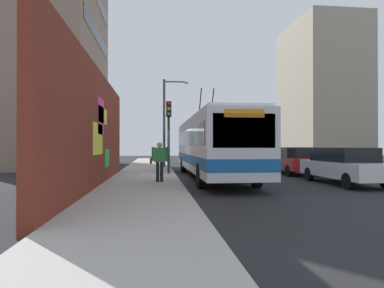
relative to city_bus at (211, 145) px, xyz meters
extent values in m
plane|color=#232326|center=(0.36, 1.80, -1.73)|extent=(80.00, 80.00, 0.00)
cube|color=#ADA8A0|center=(0.36, 3.40, -1.65)|extent=(48.00, 3.20, 0.15)
cube|color=maroon|center=(-3.69, 5.15, 0.55)|extent=(13.90, 0.30, 4.56)
cube|color=#F2338C|center=(-3.62, 4.99, 1.08)|extent=(1.40, 0.02, 1.42)
cube|color=yellow|center=(-4.23, 4.99, 0.18)|extent=(1.97, 0.02, 1.16)
cube|color=yellow|center=(-3.17, 4.99, 1.15)|extent=(2.20, 0.02, 0.64)
cube|color=green|center=(-1.97, 4.99, -0.61)|extent=(1.22, 0.02, 0.78)
cube|color=gray|center=(11.08, 11.00, 8.21)|extent=(12.42, 6.67, 19.88)
cube|color=black|center=(11.08, 7.65, 2.67)|extent=(10.56, 0.04, 1.10)
cube|color=black|center=(11.08, 7.65, 5.87)|extent=(10.56, 0.04, 1.10)
cube|color=black|center=(11.08, 7.65, 9.07)|extent=(10.56, 0.04, 1.10)
cube|color=#9E937F|center=(17.34, -15.20, 5.77)|extent=(9.34, 6.58, 14.99)
cube|color=black|center=(17.34, -18.51, 2.67)|extent=(7.94, 0.04, 1.10)
cube|color=black|center=(17.34, -18.51, 5.87)|extent=(7.94, 0.04, 1.10)
cube|color=black|center=(17.34, -18.51, 9.07)|extent=(7.94, 0.04, 1.10)
cube|color=silver|center=(0.01, 0.00, -0.02)|extent=(12.57, 2.46, 2.52)
cube|color=silver|center=(0.01, 0.00, 1.30)|extent=(12.07, 2.26, 0.12)
cube|color=#1959A5|center=(0.01, 0.00, -0.73)|extent=(12.59, 2.48, 0.44)
cube|color=black|center=(-6.26, 0.00, 0.42)|extent=(0.04, 2.09, 1.13)
cube|color=black|center=(0.01, 0.00, 0.36)|extent=(11.56, 2.49, 0.81)
cube|color=orange|center=(-6.25, 0.00, 0.99)|extent=(0.06, 1.35, 0.28)
cylinder|color=black|center=(1.89, -0.35, 2.14)|extent=(1.43, 0.06, 2.00)
cylinder|color=black|center=(1.89, 0.35, 2.14)|extent=(1.43, 0.06, 2.00)
cylinder|color=black|center=(-4.02, -1.11, -1.23)|extent=(1.00, 0.28, 1.00)
cylinder|color=black|center=(-4.02, 1.11, -1.23)|extent=(1.00, 0.28, 1.00)
cylinder|color=black|center=(4.03, -1.11, -1.23)|extent=(1.00, 0.28, 1.00)
cylinder|color=black|center=(4.03, 1.11, -1.23)|extent=(1.00, 0.28, 1.00)
cube|color=white|center=(-3.40, -5.20, -1.08)|extent=(4.77, 1.78, 0.66)
cube|color=black|center=(-3.30, -5.20, -0.45)|extent=(2.86, 1.60, 0.60)
cylinder|color=black|center=(-4.97, -4.41, -1.41)|extent=(0.64, 0.22, 0.64)
cylinder|color=black|center=(-1.82, -5.99, -1.41)|extent=(0.64, 0.22, 0.64)
cylinder|color=black|center=(-1.82, -4.41, -1.41)|extent=(0.64, 0.22, 0.64)
cube|color=#B21E19|center=(2.03, -5.20, -1.08)|extent=(4.81, 1.89, 0.66)
cube|color=black|center=(2.13, -5.20, -0.45)|extent=(2.89, 1.70, 0.60)
cylinder|color=black|center=(0.44, -6.05, -1.41)|extent=(0.64, 0.22, 0.64)
cylinder|color=black|center=(0.44, -4.35, -1.41)|extent=(0.64, 0.22, 0.64)
cylinder|color=black|center=(3.62, -6.05, -1.41)|extent=(0.64, 0.22, 0.64)
cylinder|color=black|center=(3.62, -4.35, -1.41)|extent=(0.64, 0.22, 0.64)
cube|color=black|center=(7.32, -5.20, -1.08)|extent=(4.18, 1.89, 0.66)
cube|color=black|center=(7.40, -5.20, -0.45)|extent=(2.51, 1.70, 0.60)
cylinder|color=black|center=(5.94, -6.04, -1.41)|extent=(0.64, 0.22, 0.64)
cylinder|color=black|center=(5.94, -4.36, -1.41)|extent=(0.64, 0.22, 0.64)
cylinder|color=black|center=(8.69, -6.04, -1.41)|extent=(0.64, 0.22, 0.64)
cylinder|color=black|center=(8.69, -4.36, -1.41)|extent=(0.64, 0.22, 0.64)
cylinder|color=#1E1E2D|center=(-2.79, 2.62, -1.17)|extent=(0.14, 0.14, 0.82)
cylinder|color=#1E1E2D|center=(-2.79, 2.78, -1.17)|extent=(0.14, 0.14, 0.82)
cube|color=#338C4C|center=(-2.79, 2.70, -0.45)|extent=(0.22, 0.48, 0.62)
cylinder|color=#338C4C|center=(-2.79, 2.41, -0.41)|extent=(0.09, 0.09, 0.59)
cylinder|color=#338C4C|center=(-2.79, 2.99, -0.41)|extent=(0.09, 0.09, 0.59)
sphere|color=tan|center=(-2.79, 2.70, -0.02)|extent=(0.22, 0.22, 0.22)
cube|color=#593319|center=(-2.79, 3.06, -0.70)|extent=(0.14, 0.10, 0.24)
cylinder|color=#2D382D|center=(1.37, 2.15, 0.40)|extent=(0.14, 0.14, 3.96)
cube|color=black|center=(1.15, 2.15, 1.94)|extent=(0.20, 0.28, 0.84)
sphere|color=red|center=(1.04, 2.15, 2.22)|extent=(0.18, 0.18, 0.18)
sphere|color=yellow|center=(1.04, 2.15, 1.94)|extent=(0.18, 0.18, 0.18)
sphere|color=green|center=(1.04, 2.15, 1.66)|extent=(0.18, 0.18, 0.18)
cylinder|color=#4C4C51|center=(6.62, 2.25, 1.54)|extent=(0.18, 0.18, 6.24)
cylinder|color=#4C4C51|center=(6.62, 1.45, 4.52)|extent=(0.10, 1.59, 0.10)
ellipsoid|color=silver|center=(6.62, 0.66, 4.47)|extent=(0.44, 0.28, 0.20)
camera|label=1|loc=(-16.67, 2.89, -0.09)|focal=30.67mm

